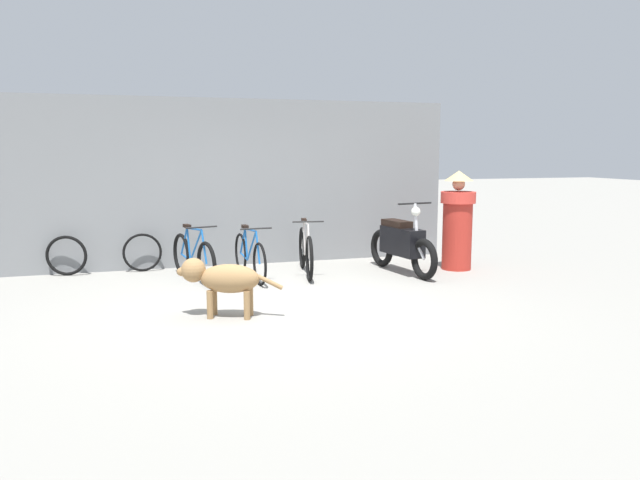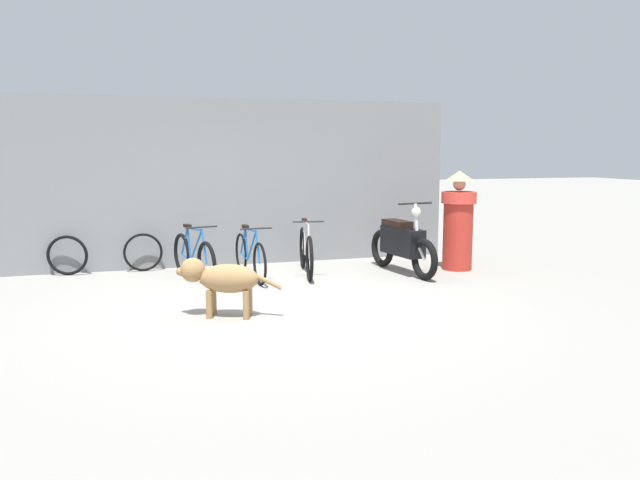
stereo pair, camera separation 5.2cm
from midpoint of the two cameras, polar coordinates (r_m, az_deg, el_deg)
name	(u,v)px [view 2 (the right image)]	position (r m, az deg, el deg)	size (l,w,h in m)	color
ground_plane	(281,306)	(7.68, -3.35, -6.05)	(60.00, 60.00, 0.00)	gray
shop_wall_back	(238,183)	(10.45, -7.34, 5.23)	(7.30, 0.20, 2.73)	slate
bicycle_0	(194,257)	(9.30, -11.32, -1.56)	(0.56, 1.61, 0.83)	black
bicycle_1	(250,256)	(9.30, -6.28, -1.47)	(0.46, 1.67, 0.80)	black
bicycle_2	(306,251)	(9.58, -1.14, -1.04)	(0.47, 1.70, 0.87)	black
motorcycle	(402,244)	(9.74, 7.68, -0.38)	(0.58, 1.82, 1.12)	black
stray_dog	(221,278)	(7.18, -8.84, -3.47)	(1.17, 0.62, 0.68)	#997247
person_in_robes	(458,220)	(10.15, 12.67, 1.80)	(0.78, 0.78, 1.58)	#B72D23
spare_tire_left	(67,255)	(10.22, -21.97, -1.31)	(0.61, 0.17, 0.62)	black
spare_tire_right	(143,252)	(10.18, -15.73, -1.09)	(0.60, 0.07, 0.60)	black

